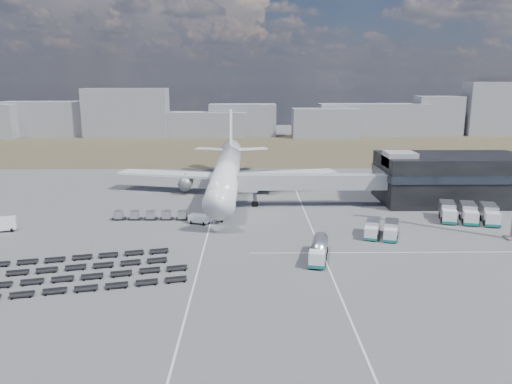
{
  "coord_description": "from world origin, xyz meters",
  "views": [
    {
      "loc": [
        5.08,
        -78.99,
        25.39
      ],
      "look_at": [
        6.36,
        16.07,
        4.0
      ],
      "focal_mm": 35.0,
      "sensor_mm": 36.0,
      "label": 1
    }
  ],
  "objects": [
    {
      "name": "fuel_tanker",
      "position": [
        15.06,
        -10.81,
        1.46
      ],
      "size": [
        4.07,
        9.3,
        2.92
      ],
      "rotation": [
        0.0,
        0.0,
        -0.21
      ],
      "color": "white",
      "rests_on": "ground"
    },
    {
      "name": "service_trucks_near",
      "position": [
        26.88,
        -0.48,
        1.35
      ],
      "size": [
        6.88,
        7.52,
        2.49
      ],
      "rotation": [
        0.0,
        0.0,
        -0.33
      ],
      "color": "white",
      "rests_on": "ground"
    },
    {
      "name": "catering_truck",
      "position": [
        7.77,
        36.99,
        1.42
      ],
      "size": [
        3.32,
        6.35,
        2.78
      ],
      "rotation": [
        0.0,
        0.0,
        0.14
      ],
      "color": "white",
      "rests_on": "ground"
    },
    {
      "name": "skyline",
      "position": [
        5.85,
        151.99,
        8.48
      ],
      "size": [
        287.75,
        21.59,
        24.52
      ],
      "color": "gray",
      "rests_on": "ground"
    },
    {
      "name": "ground",
      "position": [
        0.0,
        0.0,
        0.0
      ],
      "size": [
        420.0,
        420.0,
        0.0
      ],
      "primitive_type": "plane",
      "color": "#565659",
      "rests_on": "ground"
    },
    {
      "name": "service_trucks_far",
      "position": [
        45.22,
        8.66,
        1.61
      ],
      "size": [
        11.29,
        9.61,
        2.96
      ],
      "rotation": [
        0.0,
        0.0,
        -0.26
      ],
      "color": "white",
      "rests_on": "ground"
    },
    {
      "name": "terminal",
      "position": [
        47.77,
        23.96,
        5.25
      ],
      "size": [
        30.4,
        16.4,
        11.0
      ],
      "color": "black",
      "rests_on": "ground"
    },
    {
      "name": "lane_markings",
      "position": [
        9.77,
        3.0,
        0.01
      ],
      "size": [
        47.12,
        110.0,
        0.01
      ],
      "color": "silver",
      "rests_on": "ground"
    },
    {
      "name": "uld_row",
      "position": [
        -13.3,
        10.55,
        0.93
      ],
      "size": [
        14.21,
        1.66,
        1.56
      ],
      "rotation": [
        0.0,
        0.0,
        -0.01
      ],
      "color": "black",
      "rests_on": "ground"
    },
    {
      "name": "jet_bridge",
      "position": [
        15.9,
        20.42,
        5.05
      ],
      "size": [
        30.3,
        3.8,
        7.05
      ],
      "color": "#939399",
      "rests_on": "ground"
    },
    {
      "name": "grass_strip",
      "position": [
        0.0,
        110.0,
        0.01
      ],
      "size": [
        420.0,
        90.0,
        0.01
      ],
      "primitive_type": "cube",
      "color": "#48412B",
      "rests_on": "ground"
    },
    {
      "name": "airliner",
      "position": [
        0.0,
        32.38,
        5.29
      ],
      "size": [
        51.59,
        64.53,
        17.62
      ],
      "color": "white",
      "rests_on": "ground"
    },
    {
      "name": "pushback_tug",
      "position": [
        -4.0,
        8.0,
        0.79
      ],
      "size": [
        4.09,
        3.17,
        1.59
      ],
      "primitive_type": "cube",
      "rotation": [
        0.0,
        0.0,
        -0.36
      ],
      "color": "white",
      "rests_on": "ground"
    },
    {
      "name": "utility_van",
      "position": [
        -37.38,
        3.59,
        1.2
      ],
      "size": [
        4.98,
        3.5,
        2.41
      ],
      "primitive_type": "cube",
      "rotation": [
        0.0,
        0.0,
        0.35
      ],
      "color": "white",
      "rests_on": "ground"
    },
    {
      "name": "baggage_dollies",
      "position": [
        -18.29,
        -16.25,
        0.33
      ],
      "size": [
        29.9,
        19.32,
        0.66
      ],
      "rotation": [
        0.0,
        0.0,
        0.25
      ],
      "color": "black",
      "rests_on": "ground"
    }
  ]
}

